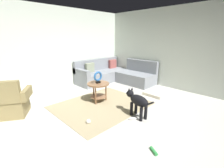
{
  "coord_description": "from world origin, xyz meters",
  "views": [
    {
      "loc": [
        -2.34,
        -2.21,
        1.77
      ],
      "look_at": [
        0.45,
        0.6,
        0.55
      ],
      "focal_mm": 25.03,
      "sensor_mm": 36.0,
      "label": 1
    }
  ],
  "objects_px": {
    "dog_toy_ball": "(88,121)",
    "armchair": "(11,103)",
    "dog_bed_mat": "(158,93)",
    "torus_sculpture": "(98,77)",
    "sectional_couch": "(114,75)",
    "side_table": "(98,87)",
    "dog": "(138,101)",
    "dog_toy_rope": "(154,151)",
    "dog_toy_bone": "(133,119)"
  },
  "relations": [
    {
      "from": "side_table",
      "to": "dog_bed_mat",
      "type": "xyz_separation_m",
      "value": [
        1.71,
        -0.87,
        -0.37
      ]
    },
    {
      "from": "dog_toy_ball",
      "to": "dog_toy_bone",
      "type": "height_order",
      "value": "dog_toy_ball"
    },
    {
      "from": "armchair",
      "to": "dog_toy_bone",
      "type": "xyz_separation_m",
      "value": [
        1.81,
        -2.08,
        -0.29
      ]
    },
    {
      "from": "dog",
      "to": "dog_toy_rope",
      "type": "distance_m",
      "value": 1.22
    },
    {
      "from": "dog",
      "to": "dog_toy_rope",
      "type": "bearing_deg",
      "value": -120.04
    },
    {
      "from": "dog",
      "to": "dog_toy_bone",
      "type": "height_order",
      "value": "dog"
    },
    {
      "from": "dog_bed_mat",
      "to": "dog_toy_rope",
      "type": "height_order",
      "value": "dog_bed_mat"
    },
    {
      "from": "dog",
      "to": "dog_toy_ball",
      "type": "height_order",
      "value": "dog"
    },
    {
      "from": "torus_sculpture",
      "to": "armchair",
      "type": "bearing_deg",
      "value": 158.62
    },
    {
      "from": "dog_toy_ball",
      "to": "armchair",
      "type": "bearing_deg",
      "value": 124.38
    },
    {
      "from": "dog_toy_ball",
      "to": "side_table",
      "type": "bearing_deg",
      "value": 39.48
    },
    {
      "from": "dog_bed_mat",
      "to": "sectional_couch",
      "type": "bearing_deg",
      "value": 89.84
    },
    {
      "from": "dog_toy_rope",
      "to": "armchair",
      "type": "bearing_deg",
      "value": 113.17
    },
    {
      "from": "torus_sculpture",
      "to": "side_table",
      "type": "bearing_deg",
      "value": 90.0
    },
    {
      "from": "armchair",
      "to": "dog",
      "type": "relative_size",
      "value": 1.18
    },
    {
      "from": "dog_bed_mat",
      "to": "dog_toy_ball",
      "type": "height_order",
      "value": "dog_toy_ball"
    },
    {
      "from": "dog_bed_mat",
      "to": "dog",
      "type": "relative_size",
      "value": 0.95
    },
    {
      "from": "torus_sculpture",
      "to": "dog_bed_mat",
      "type": "bearing_deg",
      "value": -27.03
    },
    {
      "from": "armchair",
      "to": "dog_toy_rope",
      "type": "height_order",
      "value": "armchair"
    },
    {
      "from": "dog_bed_mat",
      "to": "dog_toy_bone",
      "type": "xyz_separation_m",
      "value": [
        -1.85,
        -0.45,
        -0.01
      ]
    },
    {
      "from": "armchair",
      "to": "dog",
      "type": "distance_m",
      "value": 2.87
    },
    {
      "from": "sectional_couch",
      "to": "dog",
      "type": "relative_size",
      "value": 2.67
    },
    {
      "from": "side_table",
      "to": "torus_sculpture",
      "type": "bearing_deg",
      "value": -90.0
    },
    {
      "from": "side_table",
      "to": "dog",
      "type": "bearing_deg",
      "value": -86.89
    },
    {
      "from": "sectional_couch",
      "to": "dog_bed_mat",
      "type": "relative_size",
      "value": 2.81
    },
    {
      "from": "dog",
      "to": "dog_toy_bone",
      "type": "bearing_deg",
      "value": -158.64
    },
    {
      "from": "dog_bed_mat",
      "to": "dog_toy_ball",
      "type": "xyz_separation_m",
      "value": [
        -2.62,
        0.12,
        0.0
      ]
    },
    {
      "from": "dog_bed_mat",
      "to": "dog",
      "type": "distance_m",
      "value": 1.73
    },
    {
      "from": "armchair",
      "to": "dog_toy_bone",
      "type": "distance_m",
      "value": 2.78
    },
    {
      "from": "dog_toy_ball",
      "to": "dog_toy_rope",
      "type": "relative_size",
      "value": 0.55
    },
    {
      "from": "sectional_couch",
      "to": "dog_toy_bone",
      "type": "xyz_separation_m",
      "value": [
        -1.85,
        -2.39,
        -0.26
      ]
    },
    {
      "from": "sectional_couch",
      "to": "dog_bed_mat",
      "type": "distance_m",
      "value": 1.96
    },
    {
      "from": "dog_toy_ball",
      "to": "dog_toy_rope",
      "type": "bearing_deg",
      "value": -81.16
    },
    {
      "from": "dog",
      "to": "sectional_couch",
      "type": "bearing_deg",
      "value": 65.24
    },
    {
      "from": "torus_sculpture",
      "to": "dog",
      "type": "xyz_separation_m",
      "value": [
        0.07,
        -1.28,
        -0.33
      ]
    },
    {
      "from": "dog_toy_rope",
      "to": "side_table",
      "type": "bearing_deg",
      "value": 72.39
    },
    {
      "from": "torus_sculpture",
      "to": "dog",
      "type": "bearing_deg",
      "value": -86.89
    },
    {
      "from": "armchair",
      "to": "dog",
      "type": "height_order",
      "value": "armchair"
    },
    {
      "from": "torus_sculpture",
      "to": "dog_toy_ball",
      "type": "height_order",
      "value": "torus_sculpture"
    },
    {
      "from": "armchair",
      "to": "torus_sculpture",
      "type": "relative_size",
      "value": 3.05
    },
    {
      "from": "side_table",
      "to": "torus_sculpture",
      "type": "distance_m",
      "value": 0.29
    },
    {
      "from": "dog_toy_bone",
      "to": "dog_toy_rope",
      "type": "bearing_deg",
      "value": -123.1
    },
    {
      "from": "sectional_couch",
      "to": "dog",
      "type": "bearing_deg",
      "value": -125.08
    },
    {
      "from": "dog_toy_ball",
      "to": "dog_toy_bone",
      "type": "bearing_deg",
      "value": -36.21
    },
    {
      "from": "side_table",
      "to": "dog_bed_mat",
      "type": "distance_m",
      "value": 1.96
    },
    {
      "from": "torus_sculpture",
      "to": "dog_toy_ball",
      "type": "xyz_separation_m",
      "value": [
        -0.91,
        -0.75,
        -0.66
      ]
    },
    {
      "from": "dog",
      "to": "side_table",
      "type": "bearing_deg",
      "value": 103.43
    },
    {
      "from": "sectional_couch",
      "to": "side_table",
      "type": "xyz_separation_m",
      "value": [
        -1.72,
        -1.07,
        0.13
      ]
    },
    {
      "from": "sectional_couch",
      "to": "dog",
      "type": "distance_m",
      "value": 2.87
    },
    {
      "from": "dog",
      "to": "armchair",
      "type": "bearing_deg",
      "value": 144.94
    }
  ]
}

